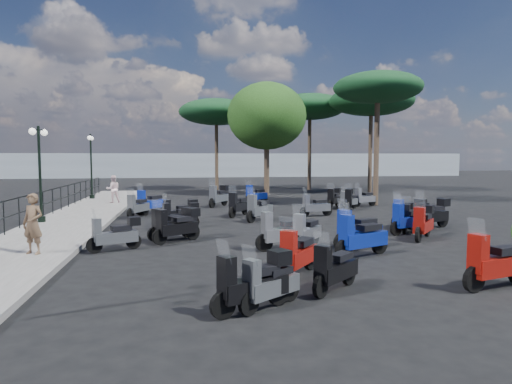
{
  "coord_description": "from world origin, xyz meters",
  "views": [
    {
      "loc": [
        -2.07,
        -16.16,
        2.68
      ],
      "look_at": [
        0.83,
        2.29,
        1.2
      ],
      "focal_mm": 32.0,
      "sensor_mm": 36.0,
      "label": 1
    }
  ],
  "objects": [
    {
      "name": "scooter_0",
      "position": [
        -0.93,
        -8.56,
        0.5
      ],
      "size": [
        1.52,
        0.96,
        1.32
      ],
      "rotation": [
        0.0,
        0.0,
        2.06
      ],
      "color": "black",
      "rests_on": "ground"
    },
    {
      "name": "woman",
      "position": [
        -5.95,
        -3.77,
        0.94
      ],
      "size": [
        0.68,
        0.58,
        1.57
      ],
      "primitive_type": "imported",
      "rotation": [
        0.0,
        0.0,
        -0.41
      ],
      "color": "brown",
      "rests_on": "sidewalk"
    },
    {
      "name": "scooter_31",
      "position": [
        2.53,
        -4.81,
        0.52
      ],
      "size": [
        1.76,
        0.96,
        1.49
      ],
      "rotation": [
        0.0,
        0.0,
        1.99
      ],
      "color": "black",
      "rests_on": "ground"
    },
    {
      "name": "pine_3",
      "position": [
        8.21,
        7.26,
        6.29
      ],
      "size": [
        4.75,
        4.75,
        7.16
      ],
      "color": "#38281E",
      "rests_on": "ground"
    },
    {
      "name": "scooter_9",
      "position": [
        -2.28,
        1.89,
        0.47
      ],
      "size": [
        1.5,
        0.81,
        1.26
      ],
      "rotation": [
        0.0,
        0.0,
        1.96
      ],
      "color": "black",
      "rests_on": "ground"
    },
    {
      "name": "scooter_3",
      "position": [
        -2.27,
        0.72,
        0.47
      ],
      "size": [
        1.51,
        0.73,
        1.24
      ],
      "rotation": [
        0.0,
        0.0,
        1.9
      ],
      "color": "black",
      "rests_on": "ground"
    },
    {
      "name": "lamp_post_2",
      "position": [
        -7.53,
        12.11,
        2.33
      ],
      "size": [
        0.34,
        1.12,
        3.82
      ],
      "rotation": [
        0.0,
        0.0,
        0.08
      ],
      "color": "black",
      "rests_on": "sidewalk"
    },
    {
      "name": "scooter_8",
      "position": [
        -2.49,
        -1.42,
        0.5
      ],
      "size": [
        1.5,
        0.99,
        1.32
      ],
      "rotation": [
        0.0,
        0.0,
        2.09
      ],
      "color": "black",
      "rests_on": "ground"
    },
    {
      "name": "scooter_27",
      "position": [
        6.27,
        -0.21,
        0.52
      ],
      "size": [
        1.65,
        0.86,
        1.38
      ],
      "rotation": [
        0.0,
        0.0,
        1.94
      ],
      "color": "black",
      "rests_on": "ground"
    },
    {
      "name": "scooter_28",
      "position": [
        7.33,
        6.7,
        0.44
      ],
      "size": [
        1.49,
        0.82,
        1.27
      ],
      "rotation": [
        0.0,
        0.0,
        1.99
      ],
      "color": "black",
      "rests_on": "ground"
    },
    {
      "name": "railing",
      "position": [
        -7.8,
        2.8,
        0.9
      ],
      "size": [
        0.04,
        26.04,
        1.1
      ],
      "color": "black",
      "rests_on": "sidewalk"
    },
    {
      "name": "scooter_6",
      "position": [
        -0.63,
        -8.45,
        0.42
      ],
      "size": [
        1.26,
        0.99,
        1.2
      ],
      "rotation": [
        0.0,
        0.0,
        2.21
      ],
      "color": "black",
      "rests_on": "ground"
    },
    {
      "name": "broadleaf_tree",
      "position": [
        3.49,
        14.55,
        5.37
      ],
      "size": [
        5.37,
        5.37,
        7.66
      ],
      "color": "#38281E",
      "rests_on": "ground"
    },
    {
      "name": "scooter_29",
      "position": [
        6.06,
        5.65,
        0.41
      ],
      "size": [
        1.24,
        0.98,
        1.19
      ],
      "rotation": [
        0.0,
        0.0,
        2.22
      ],
      "color": "black",
      "rests_on": "ground"
    },
    {
      "name": "scooter_7",
      "position": [
        0.69,
        -3.61,
        0.49
      ],
      "size": [
        1.77,
        0.69,
        1.42
      ],
      "rotation": [
        0.0,
        0.0,
        1.8
      ],
      "color": "black",
      "rests_on": "ground"
    },
    {
      "name": "scooter_26",
      "position": [
        6.93,
        -0.66,
        0.54
      ],
      "size": [
        1.72,
        0.87,
        1.43
      ],
      "rotation": [
        0.0,
        0.0,
        1.92
      ],
      "color": "black",
      "rests_on": "ground"
    },
    {
      "name": "scooter_13",
      "position": [
        0.41,
        -6.42,
        0.48
      ],
      "size": [
        1.17,
        1.44,
        1.39
      ],
      "rotation": [
        0.0,
        0.0,
        2.48
      ],
      "color": "black",
      "rests_on": "ground"
    },
    {
      "name": "scooter_15",
      "position": [
        3.64,
        3.27,
        0.44
      ],
      "size": [
        1.58,
        0.61,
        1.27
      ],
      "rotation": [
        0.0,
        0.0,
        1.79
      ],
      "color": "black",
      "rests_on": "ground"
    },
    {
      "name": "pine_1",
      "position": [
        11.2,
        15.14,
        6.59
      ],
      "size": [
        6.06,
        6.06,
        7.67
      ],
      "color": "#38281E",
      "rests_on": "ground"
    },
    {
      "name": "scooter_5",
      "position": [
        -3.65,
        5.35,
        0.5
      ],
      "size": [
        1.36,
        1.34,
        1.43
      ],
      "rotation": [
        0.0,
        0.0,
        2.35
      ],
      "color": "black",
      "rests_on": "ground"
    },
    {
      "name": "pine_2",
      "position": [
        0.46,
        19.98,
        6.1
      ],
      "size": [
        5.87,
        5.87,
        7.14
      ],
      "color": "#38281E",
      "rests_on": "ground"
    },
    {
      "name": "scooter_10",
      "position": [
        0.27,
        3.78,
        0.49
      ],
      "size": [
        1.08,
        1.52,
        1.4
      ],
      "rotation": [
        0.0,
        0.0,
        2.55
      ],
      "color": "black",
      "rests_on": "ground"
    },
    {
      "name": "scooter_1",
      "position": [
        -4.03,
        -2.99,
        0.46
      ],
      "size": [
        1.44,
        0.84,
        1.23
      ],
      "rotation": [
        0.0,
        0.0,
        2.0
      ],
      "color": "black",
      "rests_on": "ground"
    },
    {
      "name": "scooter_18",
      "position": [
        4.11,
        -7.98,
        0.51
      ],
      "size": [
        1.8,
        0.78,
        1.47
      ],
      "rotation": [
        0.0,
        0.0,
        1.85
      ],
      "color": "black",
      "rests_on": "ground"
    },
    {
      "name": "scooter_30",
      "position": [
        5.55,
        -1.63,
        0.52
      ],
      "size": [
        1.65,
        0.86,
        1.38
      ],
      "rotation": [
        0.0,
        0.0,
        1.94
      ],
      "color": "black",
      "rests_on": "ground"
    },
    {
      "name": "scooter_17",
      "position": [
        1.85,
        8.89,
        0.48
      ],
      "size": [
        1.47,
        1.11,
        1.38
      ],
      "rotation": [
        0.0,
        0.0,
        2.19
      ],
      "color": "black",
      "rests_on": "ground"
    },
    {
      "name": "scooter_20",
      "position": [
        5.51,
        -2.64,
        0.52
      ],
      "size": [
        1.29,
        1.41,
        1.39
      ],
      "rotation": [
        0.0,
        0.0,
        2.42
      ],
      "color": "black",
      "rests_on": "ground"
    },
    {
      "name": "scooter_14",
      "position": [
        1.4,
        -3.47,
        0.47
      ],
      "size": [
        1.15,
        1.38,
        1.35
      ],
      "rotation": [
        0.0,
        0.0,
        2.46
      ],
      "color": "black",
      "rests_on": "ground"
    },
    {
      "name": "distant_hills",
      "position": [
        0.0,
        45.0,
        1.5
      ],
      "size": [
        70.0,
        8.0,
        3.0
      ],
      "primitive_type": "cube",
      "color": "gray",
      "rests_on": "ground"
    },
    {
      "name": "scooter_16",
      "position": [
        0.94,
        2.19,
        0.5
      ],
      "size": [
        1.29,
        1.41,
        1.43
      ],
      "rotation": [
        0.0,
        0.0,
        2.41
      ],
      "color": "black",
      "rests_on": "ground"
    },
    {
      "name": "pine_0",
      "position": [
        7.7,
        18.83,
        6.5
      ],
      "size": [
        5.76,
        5.76,
        7.53
      ],
      "color": "#38281E",
      "rests_on": "ground"
    },
    {
      "name": "lamp_post_1",
      "position": [
        -7.52,
        2.29,
        2.24
      ],
      "size": [
        0.44,
        1.06,
        3.66
      ],
      "rotation": [
        0.0,
        0.0,
        -0.22
      ],
      "color": "black",
      "rests_on": "sidewalk"
    },
    {
      "name": "sidewalk",
      "position": [
        -6.5,
        3.0,
        0.07
      ],
      "size": [
        3.0,
        30.0,
        0.15
      ],
      "primitive_type": "cube",
      "color": "slate",
      "rests_on": "ground"
    },
    {
      "name": "scooter_12",
      "position": [
        0.83,
        -7.67,
        0.44
      ],
      "size": [
        1.24,
        1.15,
        1.27
      ],
      "rotation": [
        0.0,
        0.0,
        2.31
      ],
      "color": "black",
      "rests_on": "ground"
    },
    {
      "name": "ground",
      "position": [
        0.0,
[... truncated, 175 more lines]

